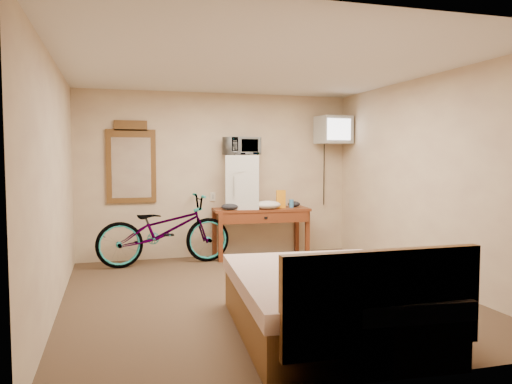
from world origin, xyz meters
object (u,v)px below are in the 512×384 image
Objects in this scene: mini_fridge at (242,182)px; wall_mirror at (131,163)px; blue_cup at (291,203)px; bicycle at (165,230)px; desk at (261,216)px; crt_television at (333,130)px; microwave at (242,146)px; bed at (329,301)px.

mini_fridge is 0.67× the size of wall_mirror.
mini_fridge is 0.85m from blue_cup.
blue_cup is at bearing -91.47° from bicycle.
bicycle reaches higher than desk.
crt_television is (1.19, 0.02, 1.31)m from desk.
microwave reaches higher than desk.
crt_television reaches higher than desk.
mini_fridge is at bearing -85.60° from bicycle.
blue_cup is at bearing -19.37° from microwave.
wall_mirror is at bearing 172.64° from mini_fridge.
bed is (-0.11, -3.44, -1.40)m from microwave.
microwave reaches higher than blue_cup.
bed is (1.07, -3.24, -0.20)m from bicycle.
wall_mirror is 1.11m from bicycle.
wall_mirror is at bearing 158.51° from microwave.
microwave is 1.64m from wall_mirror.
microwave reaches higher than mini_fridge.
wall_mirror is at bearing 175.34° from crt_television.
microwave is at bearing -7.36° from wall_mirror.
blue_cup is 1.34m from crt_television.
wall_mirror reaches higher than blue_cup.
wall_mirror is 0.63× the size of bicycle.
crt_television is (1.48, -0.04, 0.26)m from microwave.
bed is at bearing -96.81° from desk.
blue_cup is at bearing -6.67° from wall_mirror.
desk is 1.09m from microwave.
desk is 0.78× the size of bicycle.
mini_fridge is (-0.29, 0.07, 0.51)m from desk.
bicycle is at bearing -170.27° from mini_fridge.
crt_television reaches higher than mini_fridge.
desk is at bearing 83.19° from bed.
crt_television is at bearing -15.82° from microwave.
microwave reaches higher than bed.
microwave is 1.69m from bicycle.
mini_fridge reaches higher than blue_cup.
crt_television is (1.48, -0.04, 0.80)m from mini_fridge.
desk is 1.84× the size of mini_fridge.
bed is at bearing -115.08° from crt_television.
microwave is 0.23× the size of bed.
blue_cup is at bearing -177.78° from crt_television.
mini_fridge is 1.65m from wall_mirror.
crt_television reaches higher than wall_mirror.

